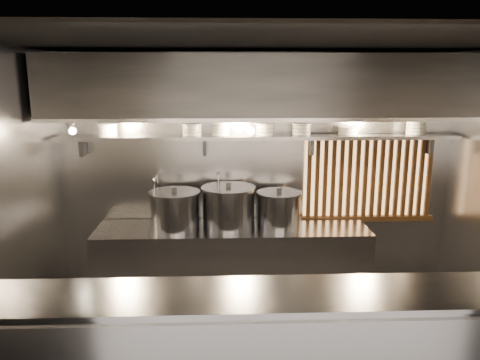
{
  "coord_description": "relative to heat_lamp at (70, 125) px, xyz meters",
  "views": [
    {
      "loc": [
        -0.41,
        -3.8,
        2.53
      ],
      "look_at": [
        -0.24,
        0.55,
        1.57
      ],
      "focal_mm": 35.0,
      "sensor_mm": 36.0,
      "label": 1
    }
  ],
  "objects": [
    {
      "name": "floor",
      "position": [
        1.9,
        -0.85,
        -2.07
      ],
      "size": [
        4.5,
        4.5,
        0.0
      ],
      "primitive_type": "plane",
      "color": "black",
      "rests_on": "ground"
    },
    {
      "name": "ceiling",
      "position": [
        1.9,
        -0.85,
        0.73
      ],
      "size": [
        4.5,
        4.5,
        0.0
      ],
      "primitive_type": "plane",
      "rotation": [
        3.14,
        0.0,
        0.0
      ],
      "color": "black",
      "rests_on": "wall_back"
    },
    {
      "name": "wall_back",
      "position": [
        1.9,
        0.65,
        -0.67
      ],
      "size": [
        4.5,
        0.0,
        4.5
      ],
      "primitive_type": "plane",
      "rotation": [
        1.57,
        0.0,
        0.0
      ],
      "color": "gray",
      "rests_on": "floor"
    },
    {
      "name": "wall_left",
      "position": [
        -0.35,
        -0.85,
        -0.67
      ],
      "size": [
        0.0,
        3.0,
        3.0
      ],
      "primitive_type": "plane",
      "rotation": [
        1.57,
        0.0,
        1.57
      ],
      "color": "gray",
      "rests_on": "floor"
    },
    {
      "name": "cooking_bench",
      "position": [
        1.6,
        0.28,
        -1.62
      ],
      "size": [
        3.0,
        0.7,
        0.9
      ],
      "primitive_type": "cube",
      "color": "#96969B",
      "rests_on": "floor"
    },
    {
      "name": "bowl_shelf",
      "position": [
        1.9,
        0.47,
        -0.19
      ],
      "size": [
        4.4,
        0.34,
        0.04
      ],
      "primitive_type": "cube",
      "color": "#96969B",
      "rests_on": "wall_back"
    },
    {
      "name": "exhaust_hood",
      "position": [
        1.9,
        0.25,
        0.36
      ],
      "size": [
        4.4,
        0.81,
        0.65
      ],
      "color": "#2D2D30",
      "rests_on": "ceiling"
    },
    {
      "name": "wood_screen",
      "position": [
        3.2,
        0.6,
        -0.69
      ],
      "size": [
        1.56,
        0.09,
        1.04
      ],
      "color": "#FFBC72",
      "rests_on": "wall_back"
    },
    {
      "name": "faucet_left",
      "position": [
        0.75,
        0.52,
        -0.76
      ],
      "size": [
        0.04,
        0.3,
        0.5
      ],
      "color": "silver",
      "rests_on": "wall_back"
    },
    {
      "name": "faucet_right",
      "position": [
        1.45,
        0.52,
        -0.76
      ],
      "size": [
        0.04,
        0.3,
        0.5
      ],
      "color": "silver",
      "rests_on": "wall_back"
    },
    {
      "name": "heat_lamp",
      "position": [
        0.0,
        0.0,
        0.0
      ],
      "size": [
        0.25,
        0.35,
        0.2
      ],
      "color": "#96969B",
      "rests_on": "exhaust_hood"
    },
    {
      "name": "pendant_bulb",
      "position": [
        1.8,
        0.35,
        -0.11
      ],
      "size": [
        0.09,
        0.09,
        0.19
      ],
      "color": "#2D2D30",
      "rests_on": "exhaust_hood"
    },
    {
      "name": "stock_pot_left",
      "position": [
        1.56,
        0.32,
        -0.94
      ],
      "size": [
        0.69,
        0.69,
        0.49
      ],
      "rotation": [
        0.0,
        0.0,
        0.16
      ],
      "color": "#96969B",
      "rests_on": "cooking_bench"
    },
    {
      "name": "stock_pot_mid",
      "position": [
        2.12,
        0.3,
        -0.97
      ],
      "size": [
        0.56,
        0.56,
        0.43
      ],
      "rotation": [
        0.0,
        0.0,
        0.12
      ],
      "color": "#96969B",
      "rests_on": "cooking_bench"
    },
    {
      "name": "stock_pot_right",
      "position": [
        0.97,
        0.27,
        -0.96
      ],
      "size": [
        0.62,
        0.62,
        0.46
      ],
      "rotation": [
        0.0,
        0.0,
        -0.12
      ],
      "color": "#96969B",
      "rests_on": "cooking_bench"
    },
    {
      "name": "bowl_stack_0",
      "position": [
        0.25,
        0.47,
        -0.1
      ],
      "size": [
        0.22,
        0.22,
        0.13
      ],
      "color": "silver",
      "rests_on": "bowl_shelf"
    },
    {
      "name": "bowl_stack_1",
      "position": [
        1.17,
        0.47,
        -0.1
      ],
      "size": [
        0.22,
        0.22,
        0.13
      ],
      "color": "silver",
      "rests_on": "bowl_shelf"
    },
    {
      "name": "bowl_stack_2",
      "position": [
        1.48,
        0.47,
        -0.08
      ],
      "size": [
        0.21,
        0.21,
        0.17
      ],
      "color": "silver",
      "rests_on": "bowl_shelf"
    },
    {
      "name": "bowl_stack_3",
      "position": [
        1.97,
        0.47,
        -0.1
      ],
      "size": [
        0.21,
        0.21,
        0.13
      ],
      "color": "silver",
      "rests_on": "bowl_shelf"
    },
    {
      "name": "bowl_stack_4",
      "position": [
        2.37,
        0.47,
        -0.1
      ],
      "size": [
        0.21,
        0.21,
        0.13
      ],
      "color": "silver",
      "rests_on": "bowl_shelf"
    },
    {
      "name": "bowl_stack_5",
      "position": [
        2.89,
        0.47,
        -0.12
      ],
      "size": [
        0.23,
        0.23,
        0.09
      ],
      "color": "silver",
      "rests_on": "bowl_shelf"
    },
    {
      "name": "bowl_stack_6",
      "position": [
        3.65,
        0.47,
        -0.08
      ],
      "size": [
        0.22,
        0.22,
        0.17
      ],
      "color": "silver",
      "rests_on": "bowl_shelf"
    }
  ]
}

